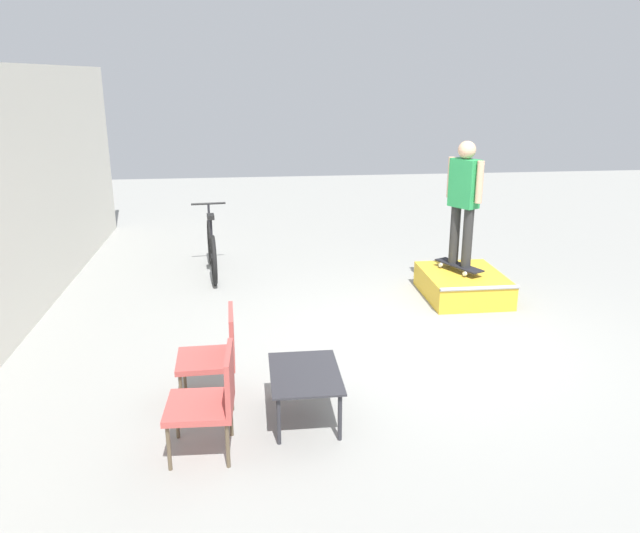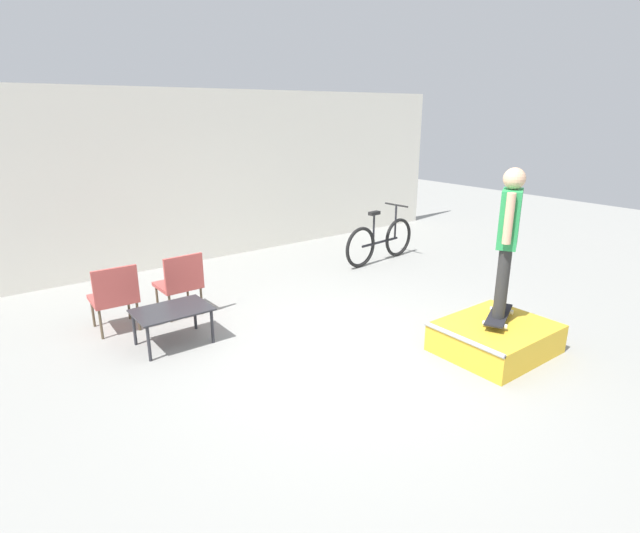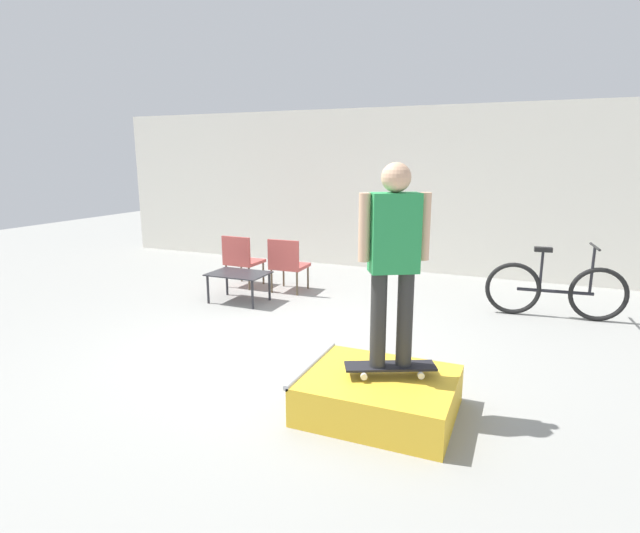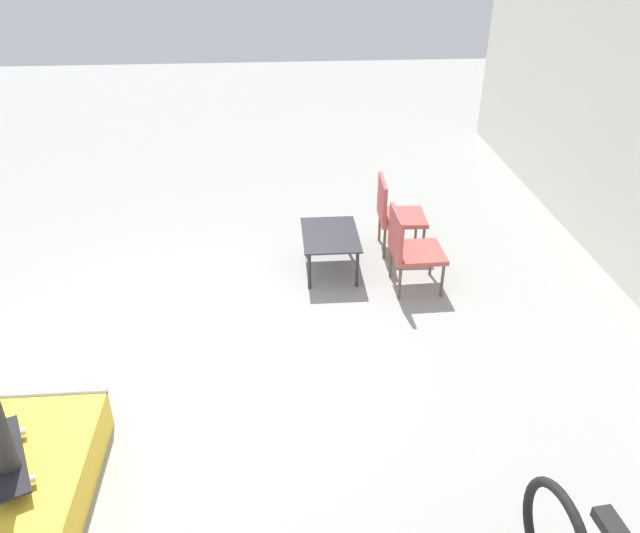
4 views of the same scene
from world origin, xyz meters
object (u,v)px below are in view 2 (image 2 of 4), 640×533
object	(u,v)px
person_skater	(508,231)
patio_chair_left	(114,295)
coffee_table	(172,313)
skate_ramp_box	(495,338)
patio_chair_right	(180,281)
bicycle	(380,241)
skateboard_on_ramp	(499,315)

from	to	relation	value
person_skater	patio_chair_left	bearing A→B (deg)	107.16
person_skater	coffee_table	size ratio (longest dim) A/B	1.93
skate_ramp_box	coffee_table	bearing A→B (deg)	139.95
skate_ramp_box	patio_chair_right	world-z (taller)	patio_chair_right
person_skater	coffee_table	bearing A→B (deg)	111.39
coffee_table	patio_chair_right	xyz separation A→B (m)	(0.42, 0.77, 0.09)
bicycle	person_skater	bearing A→B (deg)	-117.72
person_skater	coffee_table	world-z (taller)	person_skater
bicycle	coffee_table	bearing A→B (deg)	-172.59
skate_ramp_box	person_skater	distance (m)	1.23
skate_ramp_box	coffee_table	world-z (taller)	coffee_table
patio_chair_right	bicycle	bearing A→B (deg)	-178.19
skateboard_on_ramp	patio_chair_right	size ratio (longest dim) A/B	0.88
coffee_table	patio_chair_right	distance (m)	0.88
skateboard_on_ramp	coffee_table	bearing A→B (deg)	116.22
skateboard_on_ramp	patio_chair_left	distance (m)	4.58
coffee_table	patio_chair_right	size ratio (longest dim) A/B	0.99
bicycle	patio_chair_left	bearing A→B (deg)	177.03
patio_chair_left	bicycle	world-z (taller)	bicycle
skate_ramp_box	coffee_table	distance (m)	3.73
patio_chair_left	bicycle	bearing A→B (deg)	-175.15
skate_ramp_box	bicycle	size ratio (longest dim) A/B	0.71
person_skater	coffee_table	xyz separation A→B (m)	(-2.93, 2.35, -1.00)
patio_chair_left	bicycle	size ratio (longest dim) A/B	0.49
skate_ramp_box	patio_chair_left	bearing A→B (deg)	135.92
coffee_table	skateboard_on_ramp	bearing A→B (deg)	-38.80
patio_chair_right	bicycle	xyz separation A→B (m)	(3.86, 0.23, -0.10)
patio_chair_left	coffee_table	bearing A→B (deg)	120.71
skate_ramp_box	person_skater	bearing A→B (deg)	26.86
person_skater	skate_ramp_box	bearing A→B (deg)	177.05
coffee_table	bicycle	xyz separation A→B (m)	(4.28, 1.00, -0.01)
skateboard_on_ramp	coffee_table	world-z (taller)	coffee_table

